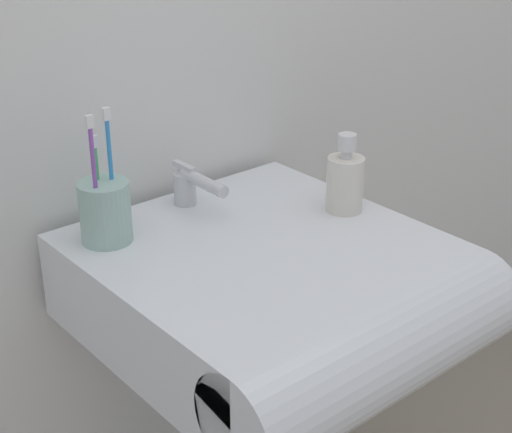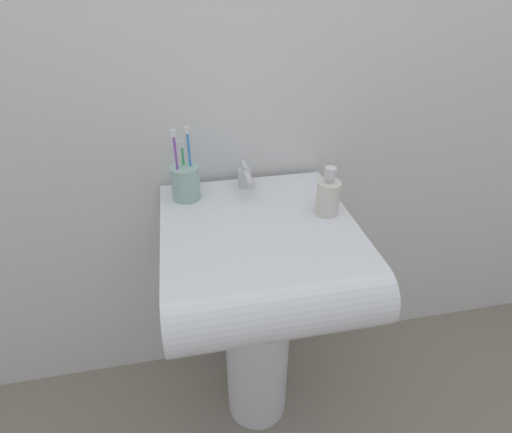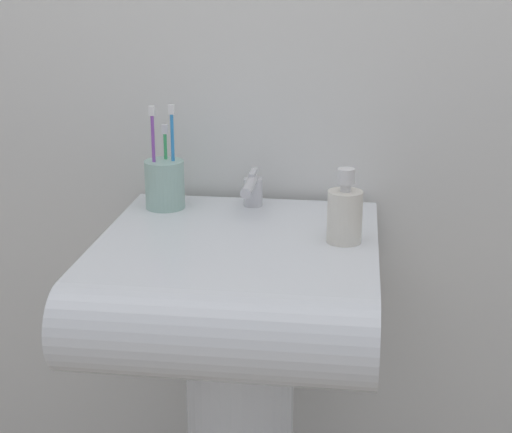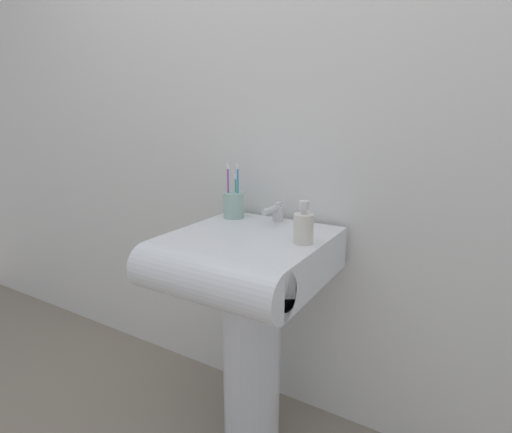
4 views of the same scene
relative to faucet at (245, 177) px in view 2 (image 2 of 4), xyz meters
name	(u,v)px [view 2 (image 2 of 4)]	position (x,y,z in m)	size (l,w,h in m)	color
ground_plane	(257,402)	(0.00, -0.18, -0.89)	(6.00, 6.00, 0.00)	gray
wall_back	(237,62)	(0.00, 0.12, 0.31)	(5.00, 0.05, 2.40)	silver
sink_pedestal	(257,342)	(0.00, -0.18, -0.54)	(0.22, 0.22, 0.69)	white
sink_basin	(262,255)	(0.00, -0.24, -0.12)	(0.53, 0.59, 0.15)	white
faucet	(245,177)	(0.00, 0.00, 0.00)	(0.04, 0.14, 0.08)	silver
toothbrush_cup	(185,182)	(-0.18, -0.02, 0.01)	(0.08, 0.08, 0.22)	#99BFB2
soap_bottle	(328,196)	(0.20, -0.18, 0.01)	(0.07, 0.07, 0.14)	silver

